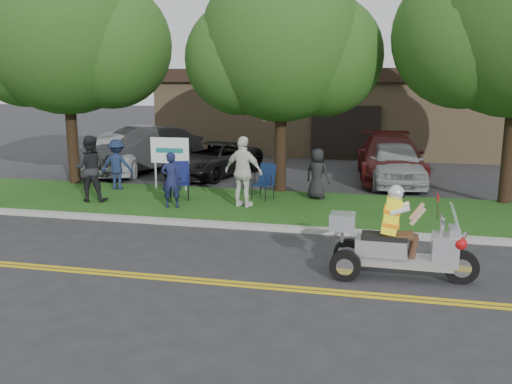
% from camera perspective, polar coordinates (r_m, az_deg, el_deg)
% --- Properties ---
extents(ground, '(120.00, 120.00, 0.00)m').
position_cam_1_polar(ground, '(10.42, -7.42, -8.11)').
color(ground, '#28282B').
rests_on(ground, ground).
extents(centerline_near, '(60.00, 0.10, 0.01)m').
position_cam_1_polar(centerline_near, '(9.91, -8.59, -9.17)').
color(centerline_near, gold).
rests_on(centerline_near, ground).
extents(centerline_far, '(60.00, 0.10, 0.01)m').
position_cam_1_polar(centerline_far, '(10.05, -8.25, -8.86)').
color(centerline_far, gold).
rests_on(centerline_far, ground).
extents(curb, '(60.00, 0.25, 0.12)m').
position_cam_1_polar(curb, '(13.17, -2.85, -3.50)').
color(curb, '#A8A89E').
rests_on(curb, ground).
extents(grass_verge, '(60.00, 4.00, 0.10)m').
position_cam_1_polar(grass_verge, '(15.18, -0.67, -1.43)').
color(grass_verge, '#264B14').
rests_on(grass_verge, ground).
extents(commercial_building, '(18.00, 8.20, 4.00)m').
position_cam_1_polar(commercial_building, '(28.23, 9.97, 8.54)').
color(commercial_building, '#9E7F5B').
rests_on(commercial_building, ground).
extents(tree_left, '(6.62, 5.40, 7.78)m').
position_cam_1_polar(tree_left, '(19.03, -19.22, 15.14)').
color(tree_left, '#332114').
rests_on(tree_left, ground).
extents(tree_mid, '(5.88, 4.80, 7.05)m').
position_cam_1_polar(tree_mid, '(16.68, 2.90, 14.89)').
color(tree_mid, '#332114').
rests_on(tree_mid, ground).
extents(business_sign, '(1.25, 0.06, 1.75)m').
position_cam_1_polar(business_sign, '(17.16, -9.05, 4.04)').
color(business_sign, silver).
rests_on(business_sign, ground).
extents(trike_scooter, '(2.62, 0.88, 1.72)m').
position_cam_1_polar(trike_scooter, '(10.05, 14.45, -5.53)').
color(trike_scooter, black).
rests_on(trike_scooter, ground).
extents(lawn_chair_a, '(0.71, 0.72, 1.02)m').
position_cam_1_polar(lawn_chair_a, '(15.72, 0.97, 1.36)').
color(lawn_chair_a, black).
rests_on(lawn_chair_a, grass_verge).
extents(lawn_chair_b, '(0.74, 0.75, 1.09)m').
position_cam_1_polar(lawn_chair_b, '(15.85, -8.08, 1.47)').
color(lawn_chair_b, black).
rests_on(lawn_chair_b, grass_verge).
extents(spectator_adult_left, '(0.62, 0.47, 1.52)m').
position_cam_1_polar(spectator_adult_left, '(14.81, -8.92, 1.29)').
color(spectator_adult_left, '#171C40').
rests_on(spectator_adult_left, grass_verge).
extents(spectator_adult_mid, '(1.02, 0.86, 1.88)m').
position_cam_1_polar(spectator_adult_mid, '(16.07, -17.04, 2.38)').
color(spectator_adult_mid, black).
rests_on(spectator_adult_mid, grass_verge).
extents(spectator_adult_right, '(1.22, 0.76, 1.93)m').
position_cam_1_polar(spectator_adult_right, '(14.66, -1.32, 2.14)').
color(spectator_adult_right, white).
rests_on(spectator_adult_right, grass_verge).
extents(spectator_chair_a, '(1.07, 0.68, 1.58)m').
position_cam_1_polar(spectator_chair_a, '(17.63, -14.42, 2.83)').
color(spectator_chair_a, '#1A2749').
rests_on(spectator_chair_a, grass_verge).
extents(spectator_chair_b, '(0.84, 0.70, 1.47)m').
position_cam_1_polar(spectator_chair_b, '(15.80, 6.46, 1.93)').
color(spectator_chair_b, black).
rests_on(spectator_chair_b, grass_verge).
extents(parked_car_far_left, '(3.16, 5.11, 1.62)m').
position_cam_1_polar(parked_car_far_left, '(21.44, -14.41, 4.14)').
color(parked_car_far_left, silver).
rests_on(parked_car_far_left, ground).
extents(parked_car_left, '(3.70, 5.54, 1.73)m').
position_cam_1_polar(parked_car_left, '(21.42, -12.02, 4.39)').
color(parked_car_left, '#29292C').
rests_on(parked_car_left, ground).
extents(parked_car_mid, '(3.27, 4.88, 1.24)m').
position_cam_1_polar(parked_car_mid, '(20.09, -4.56, 3.44)').
color(parked_car_mid, black).
rests_on(parked_car_mid, ground).
extents(parked_car_right, '(2.59, 5.53, 1.56)m').
position_cam_1_polar(parked_car_right, '(19.95, 13.93, 3.53)').
color(parked_car_right, '#4F1312').
rests_on(parked_car_right, ground).
extents(parked_car_far_right, '(2.22, 4.53, 1.49)m').
position_cam_1_polar(parked_car_far_right, '(19.00, 14.36, 2.99)').
color(parked_car_far_right, '#9EA2A5').
rests_on(parked_car_far_right, ground).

